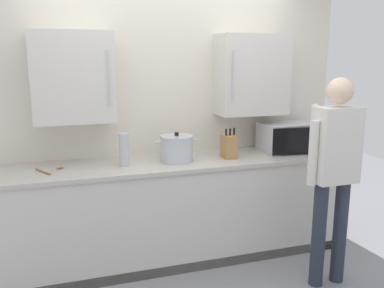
{
  "coord_description": "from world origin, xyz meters",
  "views": [
    {
      "loc": [
        -0.89,
        -2.66,
        1.81
      ],
      "look_at": [
        0.15,
        0.62,
        1.08
      ],
      "focal_mm": 37.69,
      "sensor_mm": 36.0,
      "label": 1
    }
  ],
  "objects_px": {
    "microwave_oven": "(289,137)",
    "stock_pot": "(177,148)",
    "wooden_spoon": "(51,169)",
    "knife_block": "(229,146)",
    "thermos_flask": "(124,150)",
    "person_figure": "(334,165)"
  },
  "relations": [
    {
      "from": "wooden_spoon",
      "to": "knife_block",
      "type": "bearing_deg",
      "value": -1.48
    },
    {
      "from": "person_figure",
      "to": "microwave_oven",
      "type": "bearing_deg",
      "value": 83.26
    },
    {
      "from": "stock_pot",
      "to": "person_figure",
      "type": "relative_size",
      "value": 0.23
    },
    {
      "from": "thermos_flask",
      "to": "stock_pot",
      "type": "distance_m",
      "value": 0.46
    },
    {
      "from": "knife_block",
      "to": "person_figure",
      "type": "height_order",
      "value": "person_figure"
    },
    {
      "from": "thermos_flask",
      "to": "person_figure",
      "type": "bearing_deg",
      "value": -25.55
    },
    {
      "from": "microwave_oven",
      "to": "stock_pot",
      "type": "distance_m",
      "value": 1.15
    },
    {
      "from": "wooden_spoon",
      "to": "person_figure",
      "type": "xyz_separation_m",
      "value": [
        2.09,
        -0.77,
        0.06
      ]
    },
    {
      "from": "microwave_oven",
      "to": "knife_block",
      "type": "bearing_deg",
      "value": -172.69
    },
    {
      "from": "wooden_spoon",
      "to": "stock_pot",
      "type": "xyz_separation_m",
      "value": [
        1.04,
        -0.01,
        0.1
      ]
    },
    {
      "from": "wooden_spoon",
      "to": "knife_block",
      "type": "relative_size",
      "value": 0.83
    },
    {
      "from": "microwave_oven",
      "to": "thermos_flask",
      "type": "distance_m",
      "value": 1.61
    },
    {
      "from": "wooden_spoon",
      "to": "person_figure",
      "type": "distance_m",
      "value": 2.23
    },
    {
      "from": "wooden_spoon",
      "to": "stock_pot",
      "type": "relative_size",
      "value": 0.6
    },
    {
      "from": "thermos_flask",
      "to": "person_figure",
      "type": "relative_size",
      "value": 0.17
    },
    {
      "from": "stock_pot",
      "to": "person_figure",
      "type": "bearing_deg",
      "value": -35.69
    },
    {
      "from": "wooden_spoon",
      "to": "person_figure",
      "type": "bearing_deg",
      "value": -20.15
    },
    {
      "from": "stock_pot",
      "to": "wooden_spoon",
      "type": "bearing_deg",
      "value": 179.33
    },
    {
      "from": "microwave_oven",
      "to": "stock_pot",
      "type": "bearing_deg",
      "value": -177.07
    },
    {
      "from": "wooden_spoon",
      "to": "thermos_flask",
      "type": "distance_m",
      "value": 0.6
    },
    {
      "from": "wooden_spoon",
      "to": "person_figure",
      "type": "height_order",
      "value": "person_figure"
    },
    {
      "from": "stock_pot",
      "to": "person_figure",
      "type": "height_order",
      "value": "person_figure"
    }
  ]
}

